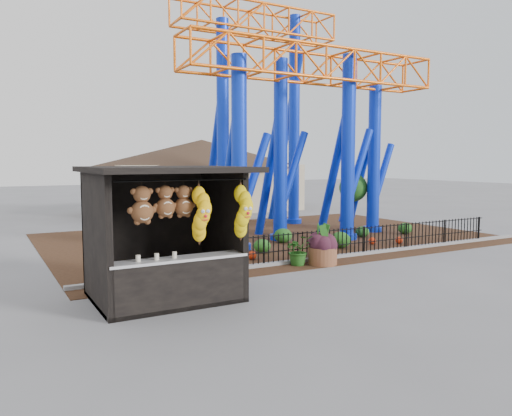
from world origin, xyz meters
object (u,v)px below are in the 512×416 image
prize_booth (168,236)px  potted_plant (299,250)px  terracotta_planter (322,256)px  roller_coaster (290,86)px

prize_booth → potted_plant: bearing=20.2°
prize_booth → potted_plant: prize_booth is taller
terracotta_planter → potted_plant: 0.80m
roller_coaster → potted_plant: (-3.24, -5.53, -5.96)m
roller_coaster → potted_plant: size_ratio=11.41×
roller_coaster → terracotta_planter: 8.83m
prize_booth → potted_plant: (4.86, 1.78, -1.04)m
potted_plant → terracotta_planter: bearing=-12.4°
terracotta_planter → prize_booth: bearing=-164.8°
prize_booth → roller_coaster: (8.10, 7.31, 4.92)m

